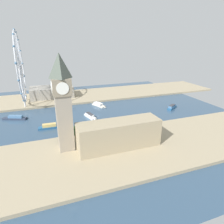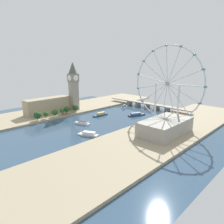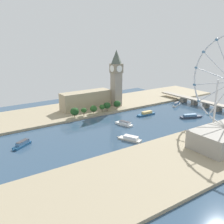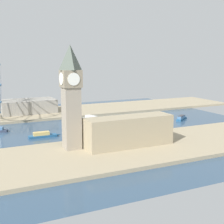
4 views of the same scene
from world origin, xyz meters
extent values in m
plane|color=#334C66|center=(0.00, 0.00, 0.00)|extent=(371.62, 371.62, 0.00)
cube|color=tan|center=(-100.81, 0.00, 1.50)|extent=(90.00, 520.00, 3.00)
cube|color=tan|center=(100.81, 0.00, 1.50)|extent=(90.00, 520.00, 3.00)
cube|color=gray|center=(-81.09, 54.28, 28.84)|extent=(13.22, 13.22, 51.68)
cube|color=gray|center=(-81.09, 54.28, 61.65)|extent=(15.33, 15.33, 13.94)
pyramid|color=#4C564C|center=(-81.09, 54.28, 78.79)|extent=(13.88, 13.88, 20.35)
cylinder|color=white|center=(-81.09, 62.21, 61.65)|extent=(10.05, 0.50, 10.05)
cylinder|color=white|center=(-81.09, 46.35, 61.65)|extent=(10.05, 0.50, 10.05)
cylinder|color=white|center=(-73.16, 54.28, 61.65)|extent=(0.50, 10.05, 10.05)
cylinder|color=white|center=(-89.02, 54.28, 61.65)|extent=(0.50, 10.05, 10.05)
cube|color=tan|center=(-95.03, 7.65, 15.97)|extent=(22.00, 77.26, 25.93)
cylinder|color=#513823|center=(-63.10, -27.27, 4.76)|extent=(0.80, 0.80, 3.52)
ellipsoid|color=#1E471E|center=(-63.10, -27.27, 11.18)|extent=(11.64, 11.64, 10.48)
cylinder|color=#513823|center=(-63.16, -13.10, 5.23)|extent=(0.80, 0.80, 4.45)
ellipsoid|color=#285623|center=(-63.16, -13.10, 10.54)|extent=(7.72, 7.72, 6.95)
cylinder|color=#513823|center=(-63.98, 2.82, 4.53)|extent=(0.80, 0.80, 3.06)
ellipsoid|color=#285623|center=(-63.98, 2.82, 10.11)|extent=(10.11, 10.11, 9.10)
cylinder|color=#513823|center=(-63.47, 16.80, 5.13)|extent=(0.80, 0.80, 4.26)
ellipsoid|color=#285623|center=(-63.47, 16.80, 10.44)|extent=(7.95, 7.95, 7.15)
cylinder|color=#513823|center=(-63.23, 25.32, 5.15)|extent=(0.80, 0.80, 4.31)
ellipsoid|color=#1E471E|center=(-63.23, 25.32, 11.46)|extent=(10.38, 10.38, 9.34)
cylinder|color=#513823|center=(-63.77, 43.62, 5.05)|extent=(0.80, 0.80, 4.10)
ellipsoid|color=#1E471E|center=(-63.77, 43.62, 11.33)|extent=(10.60, 10.60, 9.54)
ellipsoid|color=teal|center=(31.67, 97.01, 49.16)|extent=(4.80, 3.20, 3.20)
ellipsoid|color=teal|center=(40.49, 97.01, 29.36)|extent=(4.80, 3.20, 3.20)
cube|color=gray|center=(107.29, 54.39, 12.03)|extent=(39.03, 72.54, 18.07)
cube|color=#235684|center=(-22.81, 65.46, 1.15)|extent=(7.67, 28.03, 2.30)
cone|color=#235684|center=(-23.35, 49.30, 1.15)|extent=(2.47, 5.08, 2.30)
cube|color=#DBB766|center=(-22.76, 66.85, 3.98)|extent=(6.18, 15.72, 3.36)
cube|color=#235684|center=(-12.32, -113.01, 1.23)|extent=(16.92, 21.80, 2.47)
cone|color=#235684|center=(-5.54, -123.75, 1.23)|extent=(4.19, 4.65, 2.47)
cube|color=teal|center=(-12.91, -112.08, 4.00)|extent=(12.66, 15.85, 3.07)
cube|color=#38383D|center=(-12.91, -112.08, 5.74)|extent=(11.62, 14.41, 0.42)
cube|color=white|center=(-5.97, 13.41, 1.21)|extent=(24.89, 12.15, 2.42)
cone|color=white|center=(-19.51, 9.91, 1.21)|extent=(4.80, 3.43, 2.42)
cube|color=white|center=(-4.80, 13.72, 3.72)|extent=(16.65, 9.10, 2.60)
cube|color=#38383D|center=(-4.80, 13.72, 5.29)|extent=(15.05, 8.46, 0.53)
cube|color=beige|center=(37.26, -11.39, 0.96)|extent=(26.63, 17.63, 1.92)
cone|color=beige|center=(23.63, -17.57, 0.96)|extent=(5.01, 3.66, 1.92)
cube|color=white|center=(38.43, -10.86, 3.57)|extent=(17.27, 12.50, 3.31)
camera|label=1|loc=(-246.11, 69.41, 97.80)|focal=31.41mm
camera|label=2|loc=(231.76, -169.88, 92.79)|focal=33.71mm
camera|label=3|loc=(244.48, -177.13, 110.17)|focal=42.00mm
camera|label=4|loc=(-328.78, 135.15, 79.92)|focal=50.92mm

